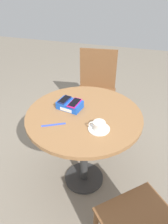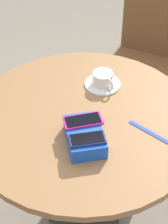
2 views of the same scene
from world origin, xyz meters
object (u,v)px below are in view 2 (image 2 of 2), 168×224
(phone_box, at_px, (85,136))
(chair_far_side, at_px, (146,64))
(lanyard_strap, at_px, (149,132))
(saucer, at_px, (102,84))
(coffee_cup, at_px, (103,78))
(phone_magenta, at_px, (83,121))
(round_table, at_px, (84,138))
(phone_navy, at_px, (87,139))

(phone_box, xyz_separation_m, chair_far_side, (0.70, -0.68, -0.32))
(lanyard_strap, relative_size, chair_far_side, 0.19)
(saucer, xyz_separation_m, coffee_cup, (-0.00, -0.00, 0.03))
(phone_magenta, distance_m, saucer, 0.31)
(round_table, relative_size, phone_magenta, 6.11)
(phone_magenta, xyz_separation_m, saucer, (0.24, -0.19, -0.06))
(round_table, distance_m, saucer, 0.25)
(phone_box, height_order, coffee_cup, coffee_cup)
(round_table, distance_m, chair_far_side, 0.87)
(round_table, distance_m, coffee_cup, 0.26)
(phone_navy, relative_size, phone_magenta, 0.91)
(phone_navy, height_order, saucer, phone_navy)
(phone_navy, bearing_deg, chair_far_side, -42.81)
(round_table, relative_size, saucer, 5.88)
(round_table, relative_size, phone_navy, 6.73)
(round_table, xyz_separation_m, saucer, (0.15, -0.15, 0.13))
(round_table, relative_size, chair_far_side, 1.01)
(saucer, bearing_deg, round_table, 135.56)
(lanyard_strap, bearing_deg, round_table, 47.18)
(phone_navy, relative_size, coffee_cup, 1.13)
(coffee_cup, xyz_separation_m, lanyard_strap, (-0.32, -0.04, -0.03))
(round_table, bearing_deg, saucer, -44.44)
(phone_magenta, height_order, lanyard_strap, phone_magenta)
(phone_magenta, bearing_deg, round_table, -24.52)
(chair_far_side, bearing_deg, round_table, 132.05)
(phone_navy, bearing_deg, lanyard_strap, -89.22)
(saucer, bearing_deg, lanyard_strap, -172.83)
(phone_magenta, distance_m, chair_far_side, 1.00)
(phone_box, xyz_separation_m, phone_navy, (-0.05, 0.01, 0.04))
(phone_box, relative_size, saucer, 1.36)
(chair_far_side, bearing_deg, phone_box, 135.75)
(phone_magenta, bearing_deg, phone_box, 165.67)
(coffee_cup, height_order, chair_far_side, chair_far_side)
(lanyard_strap, height_order, chair_far_side, chair_far_side)
(coffee_cup, bearing_deg, saucer, 9.63)
(coffee_cup, distance_m, lanyard_strap, 0.33)
(phone_box, distance_m, saucer, 0.35)
(lanyard_strap, bearing_deg, coffee_cup, 7.15)
(round_table, bearing_deg, phone_navy, 161.04)
(phone_magenta, xyz_separation_m, lanyard_strap, (-0.09, -0.23, -0.06))
(phone_navy, bearing_deg, saucer, -32.43)
(phone_navy, bearing_deg, coffee_cup, -32.72)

